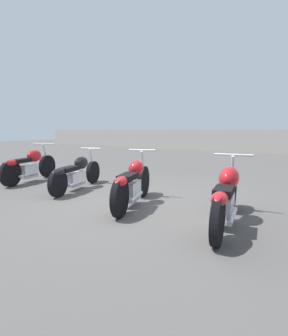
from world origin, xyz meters
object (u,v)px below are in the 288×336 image
motorcycle_slot_0 (30,166)px  traffic_cone_near (136,173)px  motorcycle_slot_2 (133,183)px  traffic_cone_far (143,172)px  motorcycle_slot_1 (76,173)px  motorcycle_slot_3 (226,196)px

motorcycle_slot_0 → traffic_cone_near: (2.49, 1.53, -0.19)m
motorcycle_slot_2 → traffic_cone_far: size_ratio=4.74×
motorcycle_slot_2 → traffic_cone_near: size_ratio=3.91×
motorcycle_slot_0 → traffic_cone_far: motorcycle_slot_0 is taller
motorcycle_slot_0 → motorcycle_slot_1: 1.82m
traffic_cone_far → motorcycle_slot_0: bearing=-139.2°
motorcycle_slot_2 → traffic_cone_far: (-1.38, 2.27, -0.22)m
traffic_cone_near → traffic_cone_far: traffic_cone_near is taller
traffic_cone_near → traffic_cone_far: bearing=105.4°
motorcycle_slot_1 → motorcycle_slot_3: size_ratio=0.94×
motorcycle_slot_3 → motorcycle_slot_2: bearing=169.2°
motorcycle_slot_2 → motorcycle_slot_0: bearing=156.8°
motorcycle_slot_1 → traffic_cone_far: 2.04m
motorcycle_slot_0 → traffic_cone_near: bearing=13.7°
motorcycle_slot_2 → traffic_cone_far: bearing=101.7°
motorcycle_slot_3 → traffic_cone_near: bearing=138.8°
motorcycle_slot_3 → motorcycle_slot_1: bearing=164.6°
motorcycle_slot_0 → motorcycle_slot_1: motorcycle_slot_0 is taller
motorcycle_slot_3 → traffic_cone_near: (-2.98, 1.78, -0.19)m
motorcycle_slot_0 → motorcycle_slot_2: motorcycle_slot_0 is taller
motorcycle_slot_0 → traffic_cone_near: 2.93m
traffic_cone_near → motorcycle_slot_0: bearing=-148.5°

